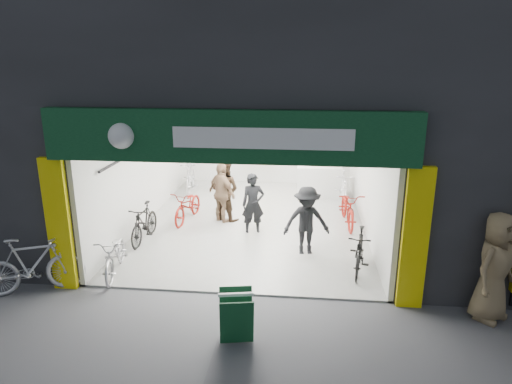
% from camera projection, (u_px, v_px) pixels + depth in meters
% --- Properties ---
extents(ground, '(60.00, 60.00, 0.00)m').
position_uv_depth(ground, '(231.00, 295.00, 8.66)').
color(ground, '#56565B').
rests_on(ground, ground).
extents(building, '(17.00, 10.27, 8.00)m').
position_uv_depth(building, '(292.00, 57.00, 12.08)').
color(building, '#232326').
rests_on(building, ground).
extents(bike_left_front, '(0.88, 1.74, 0.87)m').
position_uv_depth(bike_left_front, '(115.00, 255.00, 9.36)').
color(bike_left_front, '#B7B6BB').
rests_on(bike_left_front, ground).
extents(bike_left_midfront, '(0.52, 1.60, 0.95)m').
position_uv_depth(bike_left_midfront, '(144.00, 223.00, 11.01)').
color(bike_left_midfront, black).
rests_on(bike_left_midfront, ground).
extents(bike_left_midback, '(0.82, 1.76, 0.89)m').
position_uv_depth(bike_left_midback, '(188.00, 206.00, 12.39)').
color(bike_left_midback, maroon).
rests_on(bike_left_midback, ground).
extents(bike_left_back, '(0.74, 1.88, 1.10)m').
position_uv_depth(bike_left_back, '(190.00, 176.00, 14.98)').
color(bike_left_back, '#B8B8BD').
rests_on(bike_left_back, ground).
extents(bike_right_front, '(0.71, 1.60, 0.93)m').
position_uv_depth(bike_right_front, '(360.00, 251.00, 9.44)').
color(bike_right_front, black).
rests_on(bike_right_front, ground).
extents(bike_right_mid, '(0.76, 1.89, 0.97)m').
position_uv_depth(bike_right_mid, '(348.00, 208.00, 12.08)').
color(bike_right_mid, maroon).
rests_on(bike_right_mid, ground).
extents(bike_right_back, '(0.53, 1.83, 1.10)m').
position_uv_depth(bike_right_back, '(344.00, 189.00, 13.54)').
color(bike_right_back, silver).
rests_on(bike_right_back, ground).
extents(parked_bike, '(1.95, 1.23, 1.14)m').
position_uv_depth(parked_bike, '(32.00, 265.00, 8.59)').
color(parked_bike, '#BCBCC1').
rests_on(parked_bike, ground).
extents(customer_a, '(0.65, 0.51, 1.57)m').
position_uv_depth(customer_a, '(253.00, 204.00, 11.43)').
color(customer_a, black).
rests_on(customer_a, ground).
extents(customer_b, '(1.00, 0.90, 1.71)m').
position_uv_depth(customer_b, '(225.00, 190.00, 12.36)').
color(customer_b, '#352518').
rests_on(customer_b, ground).
extents(customer_c, '(1.12, 0.77, 1.61)m').
position_uv_depth(customer_c, '(307.00, 221.00, 10.18)').
color(customer_c, black).
rests_on(customer_c, ground).
extents(customer_d, '(1.01, 0.93, 1.67)m').
position_uv_depth(customer_d, '(222.00, 193.00, 12.15)').
color(customer_d, '#957357').
rests_on(customer_d, ground).
extents(pedestrian_near, '(1.10, 1.08, 1.92)m').
position_uv_depth(pedestrian_near, '(495.00, 267.00, 7.64)').
color(pedestrian_near, olive).
rests_on(pedestrian_near, ground).
extents(sandwich_board, '(0.61, 0.63, 0.81)m').
position_uv_depth(sandwich_board, '(236.00, 316.00, 7.14)').
color(sandwich_board, '#104020').
rests_on(sandwich_board, ground).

